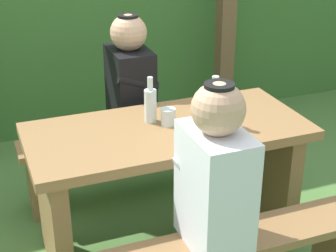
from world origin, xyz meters
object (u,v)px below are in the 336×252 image
object	(u,v)px
bottle_left	(150,104)
bottle_right	(215,105)
person_black_coat	(130,80)
drinking_glass	(168,117)
person_white_shirt	(215,174)
picnic_table	(168,167)
bench_far	(134,149)

from	to	relation	value
bottle_left	bottle_right	size ratio (longest dim) A/B	0.95
person_black_coat	drinking_glass	world-z (taller)	person_black_coat
person_black_coat	bottle_left	xyz separation A→B (m)	(-0.05, -0.49, 0.04)
person_white_shirt	bottle_left	world-z (taller)	person_white_shirt
picnic_table	bottle_right	bearing A→B (deg)	-10.09
picnic_table	bottle_right	distance (m)	0.41
person_white_shirt	bench_far	bearing A→B (deg)	88.75
bench_far	bottle_left	distance (m)	0.70
drinking_glass	bottle_left	distance (m)	0.11
bench_far	person_white_shirt	world-z (taller)	person_white_shirt
drinking_glass	bottle_right	size ratio (longest dim) A/B	0.34
bench_far	picnic_table	bearing A→B (deg)	-90.00
person_black_coat	bottle_left	distance (m)	0.49
picnic_table	person_white_shirt	xyz separation A→B (m)	(-0.03, -0.58, 0.28)
bottle_right	picnic_table	bearing A→B (deg)	169.91
bottle_right	bottle_left	bearing A→B (deg)	154.95
bench_far	drinking_glass	distance (m)	0.72
person_black_coat	bottle_left	bearing A→B (deg)	-95.44
person_white_shirt	bottle_left	bearing A→B (deg)	92.73
bottle_left	bottle_right	xyz separation A→B (m)	(0.29, -0.14, 0.01)
picnic_table	bottle_left	xyz separation A→B (m)	(-0.06, 0.09, 0.32)
bottle_left	bottle_right	bearing A→B (deg)	-25.05
picnic_table	drinking_glass	distance (m)	0.27
person_white_shirt	drinking_glass	size ratio (longest dim) A/B	8.39
drinking_glass	bench_far	bearing A→B (deg)	91.09
picnic_table	drinking_glass	world-z (taller)	drinking_glass
person_black_coat	bench_far	bearing A→B (deg)	16.45
picnic_table	bottle_left	size ratio (longest dim) A/B	5.90
bench_far	person_black_coat	size ratio (longest dim) A/B	1.95
picnic_table	bench_far	world-z (taller)	picnic_table
picnic_table	person_black_coat	world-z (taller)	person_black_coat
person_black_coat	drinking_glass	xyz separation A→B (m)	(0.02, -0.56, -0.01)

